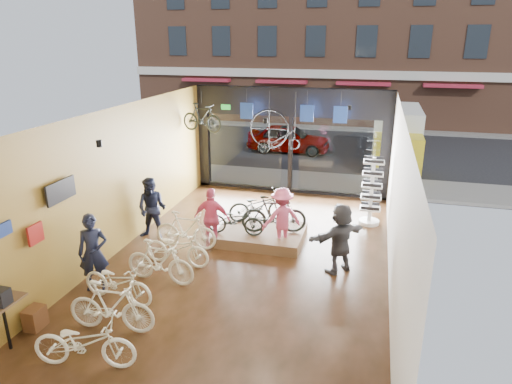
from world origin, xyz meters
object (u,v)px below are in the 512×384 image
(sunglasses_rack, at_px, (371,191))
(display_bike_left, at_px, (235,220))
(floor_bike_0, at_px, (84,342))
(floor_bike_2, at_px, (118,282))
(customer_0, at_px, (93,253))
(customer_3, at_px, (282,218))
(floor_bike_4, at_px, (177,248))
(display_bike_right, at_px, (259,206))
(street_car, at_px, (289,138))
(display_bike_mid, at_px, (274,214))
(penny_farthing, at_px, (277,131))
(hung_bike, at_px, (202,118))
(customer_1, at_px, (152,209))
(box_truck, at_px, (396,138))
(floor_bike_1, at_px, (111,307))
(floor_bike_5, at_px, (186,230))
(floor_bike_3, at_px, (160,262))
(display_platform, at_px, (261,235))
(customer_2, at_px, (212,218))
(customer_5, at_px, (340,238))

(sunglasses_rack, bearing_deg, display_bike_left, -154.55)
(floor_bike_0, height_order, floor_bike_2, floor_bike_0)
(customer_0, xyz_separation_m, customer_3, (3.63, 3.23, -0.06))
(floor_bike_0, distance_m, floor_bike_4, 3.88)
(floor_bike_0, relative_size, display_bike_right, 1.03)
(street_car, relative_size, display_bike_mid, 2.26)
(floor_bike_0, relative_size, floor_bike_4, 1.05)
(floor_bike_2, bearing_deg, floor_bike_0, -156.33)
(penny_farthing, distance_m, hung_bike, 2.54)
(display_bike_left, xyz_separation_m, customer_0, (-2.36, -3.06, 0.19))
(customer_1, height_order, customer_3, customer_1)
(box_truck, distance_m, customer_0, 14.66)
(floor_bike_1, bearing_deg, customer_0, 38.12)
(street_car, height_order, sunglasses_rack, sunglasses_rack)
(floor_bike_5, bearing_deg, floor_bike_0, -178.13)
(display_bike_right, height_order, penny_farthing, penny_farthing)
(box_truck, relative_size, display_bike_left, 3.82)
(floor_bike_1, height_order, floor_bike_3, floor_bike_1)
(floor_bike_0, relative_size, customer_1, 1.02)
(floor_bike_3, distance_m, customer_0, 1.49)
(display_platform, bearing_deg, customer_2, -146.39)
(hung_bike, bearing_deg, penny_farthing, -60.88)
(floor_bike_3, height_order, customer_1, customer_1)
(sunglasses_rack, bearing_deg, display_bike_mid, -150.19)
(display_bike_right, distance_m, sunglasses_rack, 3.45)
(display_bike_mid, bearing_deg, display_bike_right, 25.92)
(street_car, distance_m, floor_bike_5, 11.49)
(floor_bike_4, relative_size, customer_5, 0.99)
(floor_bike_3, xyz_separation_m, penny_farthing, (1.43, 6.06, 1.98))
(box_truck, height_order, floor_bike_0, box_truck)
(street_car, distance_m, penny_farthing, 7.55)
(floor_bike_4, bearing_deg, sunglasses_rack, -46.04)
(box_truck, bearing_deg, display_bike_mid, -109.98)
(floor_bike_4, distance_m, floor_bike_5, 0.97)
(floor_bike_1, xyz_separation_m, customer_2, (0.61, 4.05, 0.31))
(display_bike_left, xyz_separation_m, hung_bike, (-2.09, 3.11, 2.21))
(street_car, relative_size, floor_bike_3, 2.32)
(floor_bike_4, xyz_separation_m, customer_0, (-1.30, -1.54, 0.45))
(floor_bike_0, relative_size, display_platform, 0.76)
(hung_bike, bearing_deg, display_bike_right, -112.29)
(penny_farthing, bearing_deg, display_bike_mid, -78.84)
(customer_1, bearing_deg, floor_bike_3, -61.20)
(display_bike_mid, xyz_separation_m, display_bike_right, (-0.62, 0.73, -0.07))
(street_car, height_order, floor_bike_4, street_car)
(floor_bike_0, bearing_deg, street_car, -11.63)
(street_car, distance_m, box_truck, 5.20)
(display_bike_left, bearing_deg, customer_5, -107.94)
(display_bike_mid, relative_size, sunglasses_rack, 0.85)
(display_bike_right, bearing_deg, display_platform, 173.62)
(floor_bike_4, bearing_deg, floor_bike_5, 12.95)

